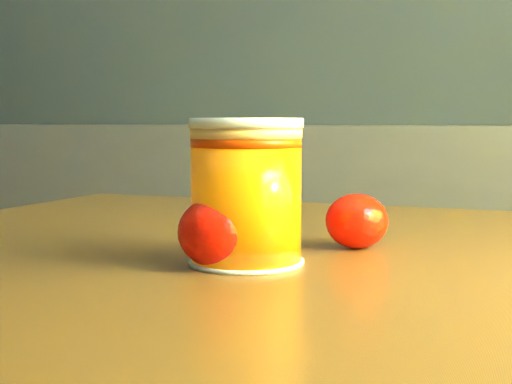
% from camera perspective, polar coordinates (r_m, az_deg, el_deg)
% --- Properties ---
extents(kitchen_counter, '(3.15, 0.60, 0.90)m').
position_cam_1_polar(kitchen_counter, '(2.29, -1.70, -5.98)').
color(kitchen_counter, '#57575C').
rests_on(kitchen_counter, ground).
extents(table, '(1.10, 0.80, 0.80)m').
position_cam_1_polar(table, '(0.62, 10.61, -14.58)').
color(table, brown).
rests_on(table, ground).
extents(juice_glass, '(0.09, 0.09, 0.11)m').
position_cam_1_polar(juice_glass, '(0.56, -0.79, -0.04)').
color(juice_glass, orange).
rests_on(juice_glass, table).
extents(orange_front, '(0.08, 0.08, 0.06)m').
position_cam_1_polar(orange_front, '(0.55, -3.02, -3.22)').
color(orange_front, '#FE1705').
rests_on(orange_front, table).
extents(orange_back, '(0.06, 0.06, 0.05)m').
position_cam_1_polar(orange_back, '(0.64, 8.05, -2.32)').
color(orange_back, '#FE1705').
rests_on(orange_back, table).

